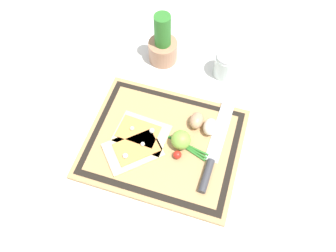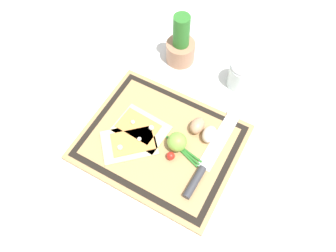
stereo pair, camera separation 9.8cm
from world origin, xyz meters
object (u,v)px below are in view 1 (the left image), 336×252
pizza_slice_near (134,149)px  pizza_slice_far (141,133)px  knife (212,159)px  herb_pot (163,45)px  egg_pink (210,127)px  cherry_tomato_red (177,155)px  sauce_jar (226,66)px  lime (181,140)px  egg_brown (196,121)px

pizza_slice_near → pizza_slice_far: size_ratio=1.18×
pizza_slice_near → knife: (0.22, 0.04, 0.00)m
pizza_slice_near → herb_pot: bearing=94.5°
egg_pink → herb_pot: (-0.22, 0.24, 0.03)m
cherry_tomato_red → sauce_jar: (0.06, 0.36, 0.01)m
cherry_tomato_red → lime: bearing=92.3°
pizza_slice_near → lime: bearing=25.2°
herb_pot → egg_brown: bearing=-52.4°
cherry_tomato_red → egg_brown: bearing=78.9°
pizza_slice_near → lime: lime is taller
cherry_tomato_red → sauce_jar: bearing=79.7°
herb_pot → sauce_jar: bearing=0.2°
egg_pink → egg_brown: bearing=168.9°
knife → cherry_tomato_red: (-0.10, -0.02, 0.00)m
egg_brown → pizza_slice_far: bearing=-151.2°
pizza_slice_near → pizza_slice_far: same height
herb_pot → lime: bearing=-63.8°
pizza_slice_near → herb_pot: (-0.03, 0.37, 0.04)m
knife → herb_pot: size_ratio=1.69×
knife → pizza_slice_near: bearing=-170.4°
herb_pot → sauce_jar: herb_pot is taller
cherry_tomato_red → egg_pink: bearing=59.0°
lime → pizza_slice_near: bearing=-154.8°
egg_brown → egg_pink: 0.04m
pizza_slice_far → knife: (0.22, -0.02, 0.00)m
cherry_tomato_red → sauce_jar: 0.36m
lime → herb_pot: 0.35m
cherry_tomato_red → sauce_jar: size_ratio=0.27×
cherry_tomato_red → herb_pot: (-0.16, 0.36, 0.03)m
knife → sauce_jar: sauce_jar is taller
egg_pink → pizza_slice_far: bearing=-159.3°
pizza_slice_near → knife: size_ratio=0.60×
herb_pot → pizza_slice_far: bearing=-84.2°
pizza_slice_near → pizza_slice_far: 0.06m
egg_brown → herb_pot: 0.30m
egg_brown → cherry_tomato_red: 0.12m
lime → pizza_slice_far: bearing=-179.5°
pizza_slice_far → lime: lime is taller
pizza_slice_far → herb_pot: size_ratio=0.85×
pizza_slice_far → egg_pink: bearing=20.7°
pizza_slice_near → egg_pink: size_ratio=3.49×
sauce_jar → cherry_tomato_red: bearing=-100.3°
pizza_slice_far → egg_brown: (0.15, 0.08, 0.02)m
knife → herb_pot: herb_pot is taller
lime → herb_pot: herb_pot is taller
pizza_slice_far → cherry_tomato_red: 0.13m
cherry_tomato_red → pizza_slice_far: bearing=162.2°
pizza_slice_near → egg_pink: (0.20, 0.13, 0.02)m
knife → cherry_tomato_red: bearing=-168.6°
pizza_slice_far → egg_pink: (0.19, 0.07, 0.02)m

